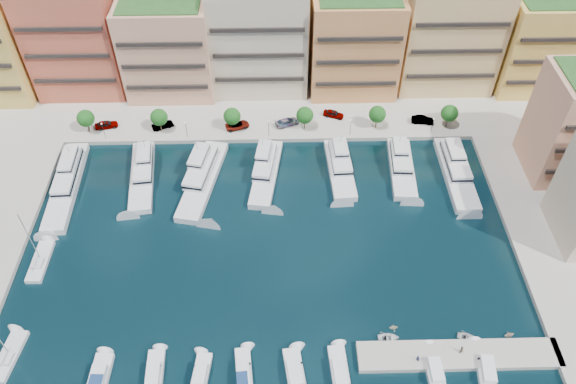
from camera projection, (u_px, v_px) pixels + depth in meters
The scene contains 49 objects.
ground at pixel (269, 250), 103.36m from camera, with size 400.00×400.00×0.00m, color black.
north_quay at pixel (269, 62), 146.32m from camera, with size 220.00×64.00×2.00m, color #9E998E.
finger_pier at pixel (458, 357), 88.58m from camera, with size 32.00×5.00×2.00m, color #9E998E.
apartment_1 at pixel (76, 35), 128.40m from camera, with size 20.00×16.50×26.80m.
apartment_2 at pixel (168, 46), 128.77m from camera, with size 20.00×15.50×22.80m.
apartment_3 at pixel (259, 35), 129.40m from camera, with size 22.00×16.50×25.80m.
apartment_4 at pixel (355, 42), 129.07m from camera, with size 20.00×15.50×23.80m.
apartment_5 at pixel (449, 31), 129.72m from camera, with size 22.00×16.50×26.80m.
apartment_6 at pixel (543, 42), 130.11m from camera, with size 20.00×15.50×22.80m.
tree_0 at pixel (86, 118), 122.54m from camera, with size 3.80×3.80×5.65m.
tree_1 at pixel (159, 117), 122.79m from camera, with size 3.80×3.80×5.65m.
tree_2 at pixel (232, 116), 123.03m from camera, with size 3.80×3.80×5.65m.
tree_3 at pixel (305, 115), 123.28m from camera, with size 3.80×3.80×5.65m.
tree_4 at pixel (377, 114), 123.52m from camera, with size 3.80×3.80×5.65m.
tree_5 at pixel (450, 113), 123.77m from camera, with size 3.80×3.80×5.65m.
lamppost_0 at pixel (103, 128), 121.67m from camera, with size 0.30×0.30×4.20m.
lamppost_1 at pixel (186, 127), 121.95m from camera, with size 0.30×0.30×4.20m.
lamppost_2 at pixel (269, 126), 122.22m from camera, with size 0.30×0.30×4.20m.
lamppost_3 at pixel (351, 125), 122.50m from camera, with size 0.30×0.30×4.20m.
lamppost_4 at pixel (433, 123), 122.78m from camera, with size 0.30×0.30×4.20m.
yacht_0 at pixel (67, 181), 114.10m from camera, with size 5.51×24.90×7.30m.
yacht_1 at pixel (142, 173), 115.87m from camera, with size 6.71×20.41×7.30m.
yacht_2 at pixel (203, 176), 115.17m from camera, with size 9.30×23.23×7.30m.
yacht_3 at pixel (266, 169), 116.44m from camera, with size 7.13×19.75×7.30m.
yacht_4 at pixel (340, 166), 117.29m from camera, with size 5.66×17.81×7.30m.
yacht_5 at pixel (401, 165), 117.44m from camera, with size 5.82×17.82×7.30m.
yacht_6 at pixel (456, 169), 116.45m from camera, with size 5.12×21.24×7.30m.
cruiser_1 at pixel (99, 378), 85.51m from camera, with size 3.10×7.92×2.66m.
cruiser_2 at pixel (154, 377), 85.66m from camera, with size 2.95×8.79×2.55m.
cruiser_3 at pixel (201, 376), 85.77m from camera, with size 3.20×7.53×2.55m.
cruiser_4 at pixel (244, 375), 85.84m from camera, with size 3.28×8.95×2.66m.
cruiser_5 at pixel (295, 374), 85.99m from camera, with size 3.81×8.60×2.55m.
cruiser_6 at pixel (340, 373), 86.09m from camera, with size 3.26×9.01×2.55m.
cruiser_8 at pixel (434, 371), 86.32m from camera, with size 2.56×8.18×2.55m.
cruiser_9 at pixel (486, 370), 86.44m from camera, with size 3.55×9.31×2.55m.
sailboat_0 at pixel (9, 357), 88.26m from camera, with size 4.00×9.11×13.20m.
sailboat_1 at pixel (40, 262), 101.01m from camera, with size 2.90×9.11×13.20m.
tender_2 at pixel (468, 338), 90.43m from camera, with size 2.45×3.43×0.71m, color silver.
tender_0 at pixel (388, 338), 90.48m from camera, with size 2.47×3.46×0.72m, color white.
tender_3 at pixel (509, 335), 90.74m from camera, with size 1.50×1.74×0.92m, color #C9B29A.
tender_1 at pixel (393, 327), 91.75m from camera, with size 1.30×1.50×0.79m, color beige.
car_0 at pixel (106, 124), 125.61m from camera, with size 2.01×5.01×1.71m, color gray.
car_1 at pixel (163, 125), 125.58m from camera, with size 1.66×4.77×1.57m, color gray.
car_2 at pixel (237, 125), 125.61m from camera, with size 2.48×5.38×1.49m, color gray.
car_3 at pixel (287, 122), 126.28m from camera, with size 2.27×5.57×1.62m, color gray.
car_4 at pixel (334, 114), 128.36m from camera, with size 1.90×4.72×1.61m, color gray.
car_5 at pixel (423, 120), 126.78m from camera, with size 1.75×5.01×1.65m, color gray.
person_0 at pixel (418, 358), 86.46m from camera, with size 0.57×0.37×1.55m, color #232646.
person_1 at pixel (461, 349), 87.49m from camera, with size 0.76×0.59×1.56m, color brown.
Camera 1 is at (2.13, -64.01, 81.90)m, focal length 35.00 mm.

